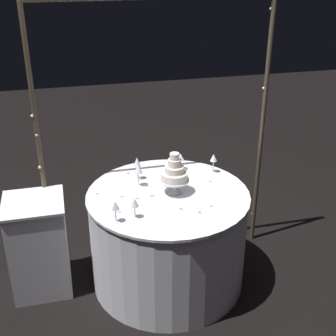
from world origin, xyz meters
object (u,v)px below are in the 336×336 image
object	(u,v)px
main_table	(168,238)
wine_glass_2	(115,207)
tiered_cake	(174,173)
wine_glass_0	(137,163)
wine_glass_5	(180,158)
wine_glass_1	(138,170)
decorative_arch	(156,102)
wine_glass_3	(135,203)
side_table	(39,245)
wine_glass_4	(214,159)
cake_knife	(204,198)

from	to	relation	value
main_table	wine_glass_2	world-z (taller)	wine_glass_2
tiered_cake	wine_glass_0	xyz separation A→B (m)	(-0.22, 0.28, -0.02)
wine_glass_5	wine_glass_1	bearing A→B (deg)	-152.79
wine_glass_0	tiered_cake	bearing A→B (deg)	-51.57
wine_glass_0	decorative_arch	bearing A→B (deg)	24.95
tiered_cake	wine_glass_5	world-z (taller)	tiered_cake
decorative_arch	main_table	distance (m)	1.05
wine_glass_3	wine_glass_0	bearing A→B (deg)	77.83
wine_glass_2	side_table	bearing A→B (deg)	141.19
decorative_arch	wine_glass_4	world-z (taller)	decorative_arch
wine_glass_3	wine_glass_4	xyz separation A→B (m)	(0.74, 0.53, 0.01)
main_table	wine_glass_4	world-z (taller)	wine_glass_4
wine_glass_4	wine_glass_0	bearing A→B (deg)	177.68
wine_glass_0	wine_glass_2	xyz separation A→B (m)	(-0.25, -0.58, -0.02)
wine_glass_2	wine_glass_3	world-z (taller)	wine_glass_2
wine_glass_4	wine_glass_2	bearing A→B (deg)	-147.42
side_table	cake_knife	size ratio (longest dim) A/B	2.61
decorative_arch	tiered_cake	bearing A→B (deg)	-82.08
wine_glass_5	wine_glass_0	bearing A→B (deg)	-167.19
main_table	tiered_cake	distance (m)	0.56
side_table	decorative_arch	bearing A→B (deg)	12.67
wine_glass_5	cake_knife	world-z (taller)	wine_glass_5
wine_glass_3	main_table	bearing A→B (deg)	42.26
wine_glass_2	wine_glass_5	size ratio (longest dim) A/B	1.08
wine_glass_4	side_table	bearing A→B (deg)	-175.43
main_table	wine_glass_1	world-z (taller)	wine_glass_1
wine_glass_2	wine_glass_3	xyz separation A→B (m)	(0.13, 0.02, -0.01)
wine_glass_5	wine_glass_3	bearing A→B (deg)	-127.41
tiered_cake	wine_glass_2	size ratio (longest dim) A/B	2.05
main_table	cake_knife	distance (m)	0.48
side_table	wine_glass_0	world-z (taller)	wine_glass_0
wine_glass_0	wine_glass_2	world-z (taller)	wine_glass_0
wine_glass_3	wine_glass_5	bearing A→B (deg)	52.59
wine_glass_1	decorative_arch	bearing A→B (deg)	46.07
decorative_arch	wine_glass_4	size ratio (longest dim) A/B	13.39
main_table	tiered_cake	bearing A→B (deg)	7.13
wine_glass_2	wine_glass_1	bearing A→B (deg)	62.86
decorative_arch	side_table	world-z (taller)	decorative_arch
main_table	wine_glass_1	xyz separation A→B (m)	(-0.19, 0.18, 0.53)
decorative_arch	wine_glass_1	bearing A→B (deg)	-133.93
main_table	side_table	xyz separation A→B (m)	(-0.98, 0.15, -0.01)
tiered_cake	wine_glass_3	xyz separation A→B (m)	(-0.35, -0.27, -0.05)
tiered_cake	wine_glass_1	world-z (taller)	tiered_cake
wine_glass_1	cake_knife	world-z (taller)	wine_glass_1
side_table	wine_glass_0	size ratio (longest dim) A/B	4.11
decorative_arch	wine_glass_4	xyz separation A→B (m)	(0.44, -0.11, -0.47)
wine_glass_0	wine_glass_5	distance (m)	0.38
wine_glass_1	wine_glass_4	size ratio (longest dim) A/B	1.08
tiered_cake	main_table	bearing A→B (deg)	-172.87
wine_glass_3	wine_glass_4	bearing A→B (deg)	35.88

